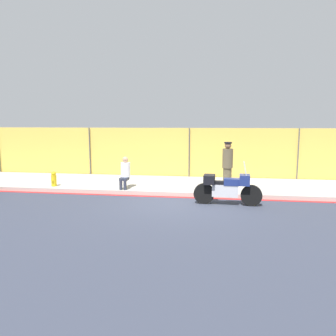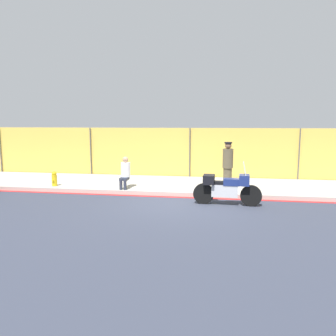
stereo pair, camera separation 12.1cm
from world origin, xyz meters
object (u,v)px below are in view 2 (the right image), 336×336
(officer_standing, at_px, (228,164))
(fire_hydrant, at_px, (54,179))
(motorcycle, at_px, (227,188))
(person_seated_on_curb, at_px, (125,171))

(officer_standing, bearing_deg, fire_hydrant, -172.47)
(officer_standing, bearing_deg, motorcycle, -92.02)
(motorcycle, distance_m, person_seated_on_curb, 4.09)
(motorcycle, bearing_deg, officer_standing, 90.96)
(person_seated_on_curb, xyz_separation_m, fire_hydrant, (-2.93, -0.03, -0.38))
(motorcycle, height_order, fire_hydrant, motorcycle)
(motorcycle, distance_m, fire_hydrant, 6.91)
(fire_hydrant, bearing_deg, motorcycle, -11.47)
(motorcycle, distance_m, officer_standing, 2.33)
(motorcycle, xyz_separation_m, officer_standing, (0.08, 2.28, 0.48))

